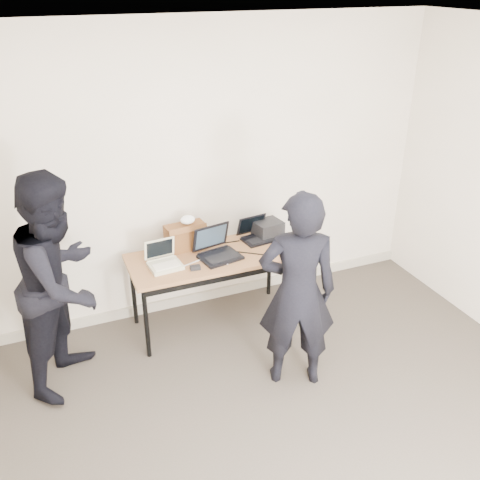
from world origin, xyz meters
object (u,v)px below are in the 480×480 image
desk (213,262)px  laptop_center (217,250)px  leather_satchel (185,236)px  person_observer (61,282)px  laptop_right (256,234)px  equipment_box (268,229)px  laptop_beige (164,261)px  person_typist (297,292)px

desk → laptop_center: (0.04, -0.01, 0.12)m
desk → leather_satchel: (-0.18, 0.23, 0.19)m
desk → person_observer: (-1.31, -0.24, 0.22)m
laptop_right → desk: bearing=-168.6°
leather_satchel → person_observer: person_observer is taller
desk → equipment_box: 0.67m
desk → laptop_center: size_ratio=3.75×
laptop_beige → equipment_box: bearing=5.6°
laptop_beige → person_observer: (-0.86, -0.23, 0.12)m
desk → leather_satchel: bearing=128.8°
laptop_right → equipment_box: laptop_right is taller
laptop_center → desk: bearing=157.8°
laptop_right → leather_satchel: size_ratio=0.86×
equipment_box → leather_satchel: bearing=177.5°
laptop_right → equipment_box: bearing=1.6°
equipment_box → laptop_beige: bearing=-169.5°
person_typist → laptop_beige: bearing=-29.4°
laptop_center → leather_satchel: bearing=121.9°
person_observer → laptop_center: bearing=-47.6°
laptop_beige → equipment_box: 1.10m
laptop_center → leather_satchel: 0.33m
equipment_box → person_typist: bearing=-104.3°
laptop_right → leather_satchel: leather_satchel is taller
laptop_center → person_typist: (0.30, -0.95, 0.04)m
laptop_center → leather_satchel: (-0.21, 0.23, 0.07)m
laptop_beige → leather_satchel: leather_satchel is taller
laptop_beige → person_observer: size_ratio=0.17×
laptop_center → equipment_box: (0.59, 0.20, 0.01)m
person_observer → leather_satchel: bearing=-34.9°
person_observer → desk: bearing=-47.0°
desk → laptop_beige: laptop_beige is taller
laptop_beige → person_typist: 1.24m
desk → person_typist: bearing=-70.0°
desk → person_observer: bearing=-169.1°
person_typist → person_observer: 1.80m
leather_satchel → person_typist: bearing=-71.6°
equipment_box → person_observer: 1.98m
desk → equipment_box: size_ratio=5.99×
equipment_box → person_typist: size_ratio=0.15×
laptop_beige → person_typist: person_typist is taller
laptop_beige → laptop_center: size_ratio=0.73×
leather_satchel → person_observer: 1.22m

